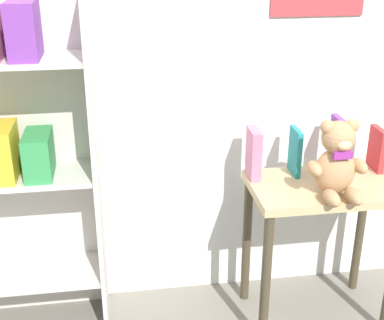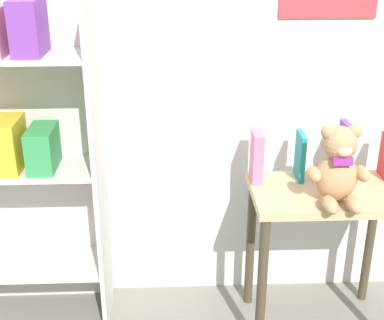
% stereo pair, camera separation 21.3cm
% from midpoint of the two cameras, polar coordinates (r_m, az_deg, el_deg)
% --- Properties ---
extents(wall_back, '(4.80, 0.07, 2.50)m').
position_cam_midpoint_polar(wall_back, '(2.29, 3.64, 13.91)').
color(wall_back, silver).
rests_on(wall_back, ground_plane).
extents(bookshelf_side, '(0.58, 0.29, 1.45)m').
position_cam_midpoint_polar(bookshelf_side, '(2.25, -20.25, 0.96)').
color(bookshelf_side, beige).
rests_on(bookshelf_side, ground_plane).
extents(display_table, '(0.61, 0.38, 0.66)m').
position_cam_midpoint_polar(display_table, '(2.30, 11.07, -5.36)').
color(display_table, tan).
rests_on(display_table, ground_plane).
extents(teddy_bear, '(0.24, 0.22, 0.31)m').
position_cam_midpoint_polar(teddy_bear, '(2.10, 12.45, -0.24)').
color(teddy_bear, tan).
rests_on(teddy_bear, display_table).
extents(book_standing_pink, '(0.05, 0.13, 0.21)m').
position_cam_midpoint_polar(book_standing_pink, '(2.23, 3.90, 0.63)').
color(book_standing_pink, '#D17093').
rests_on(book_standing_pink, display_table).
extents(book_standing_teal, '(0.02, 0.13, 0.20)m').
position_cam_midpoint_polar(book_standing_teal, '(2.28, 8.35, 0.85)').
color(book_standing_teal, teal).
rests_on(book_standing_teal, display_table).
extents(book_standing_purple, '(0.03, 0.14, 0.24)m').
position_cam_midpoint_polar(book_standing_purple, '(2.33, 12.74, 1.50)').
color(book_standing_purple, purple).
rests_on(book_standing_purple, display_table).
extents(book_standing_red, '(0.03, 0.13, 0.19)m').
position_cam_midpoint_polar(book_standing_red, '(2.41, 16.78, 1.09)').
color(book_standing_red, red).
rests_on(book_standing_red, display_table).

